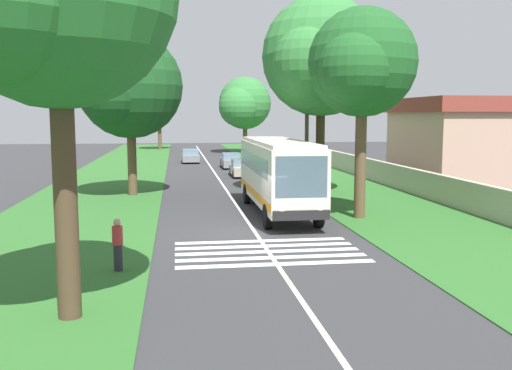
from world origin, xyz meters
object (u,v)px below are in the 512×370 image
at_px(trailing_car_2, 191,156).
at_px(utility_pole, 307,132).
at_px(roadside_tree_right_0, 359,66).
at_px(pedestrian, 118,244).
at_px(trailing_car_0, 242,168).
at_px(roadside_tree_right_2, 243,105).
at_px(roadside_building, 455,139).
at_px(coach_bus, 278,171).
at_px(roadside_tree_left_1, 158,106).
at_px(roadside_tree_right_1, 318,59).
at_px(roadside_tree_left_0, 128,89).
at_px(trailing_car_1, 231,161).

relative_size(trailing_car_2, utility_pole, 0.57).
relative_size(roadside_tree_right_0, pedestrian, 5.91).
bearing_deg(trailing_car_0, roadside_tree_right_2, -6.93).
relative_size(trailing_car_0, roadside_tree_right_2, 0.43).
bearing_deg(roadside_tree_right_0, trailing_car_0, 9.43).
relative_size(roadside_building, pedestrian, 6.40).
relative_size(roadside_tree_right_2, pedestrian, 5.95).
height_order(trailing_car_2, roadside_tree_right_2, roadside_tree_right_2).
xyz_separation_m(coach_bus, trailing_car_0, (17.92, -0.24, -1.48)).
bearing_deg(utility_pole, roadside_tree_right_2, -1.29).
distance_m(roadside_tree_left_1, roadside_tree_right_0, 59.48).
distance_m(trailing_car_2, roadside_tree_left_1, 25.14).
height_order(roadside_tree_right_1, utility_pole, roadside_tree_right_1).
relative_size(coach_bus, pedestrian, 6.60).
bearing_deg(pedestrian, trailing_car_0, -14.44).
height_order(roadside_tree_left_0, pedestrian, roadside_tree_left_0).
bearing_deg(trailing_car_2, roadside_building, -135.52).
distance_m(trailing_car_1, utility_pole, 19.81).
distance_m(trailing_car_0, trailing_car_2, 14.91).
bearing_deg(roadside_tree_left_1, trailing_car_2, -170.62).
distance_m(roadside_tree_left_1, roadside_tree_right_1, 51.44).
bearing_deg(roadside_tree_right_2, roadside_building, -161.09).
bearing_deg(roadside_tree_right_2, roadside_tree_left_1, 52.28).
relative_size(trailing_car_1, roadside_tree_left_0, 0.43).
relative_size(trailing_car_1, roadside_tree_left_1, 0.48).
relative_size(roadside_tree_left_1, roadside_tree_right_2, 0.89).
distance_m(trailing_car_2, roadside_building, 27.92).
distance_m(roadside_tree_right_0, roadside_building, 19.43).
bearing_deg(roadside_tree_right_1, trailing_car_2, 15.53).
bearing_deg(pedestrian, utility_pole, -31.26).
xyz_separation_m(trailing_car_2, pedestrian, (-42.46, 3.40, 0.24)).
height_order(roadside_tree_left_0, roadside_tree_left_1, roadside_tree_left_0).
bearing_deg(trailing_car_0, roadside_tree_right_0, -170.57).
bearing_deg(utility_pole, trailing_car_0, 12.85).
distance_m(trailing_car_2, roadside_tree_right_1, 28.08).
height_order(roadside_tree_right_0, roadside_building, roadside_tree_right_0).
relative_size(trailing_car_0, trailing_car_2, 1.00).
bearing_deg(roadside_tree_right_1, pedestrian, 147.15).
height_order(trailing_car_0, trailing_car_2, same).
height_order(coach_bus, trailing_car_1, coach_bus).
bearing_deg(roadside_building, roadside_tree_left_0, 101.15).
relative_size(coach_bus, roadside_building, 1.03).
xyz_separation_m(roadside_tree_left_0, roadside_tree_right_0, (-9.73, -11.49, 0.70)).
distance_m(trailing_car_2, roadside_tree_right_2, 17.97).
distance_m(trailing_car_1, trailing_car_2, 7.74).
distance_m(trailing_car_1, roadside_tree_right_1, 20.98).
bearing_deg(pedestrian, coach_bus, -34.58).
bearing_deg(roadside_tree_right_2, pedestrian, 169.38).
bearing_deg(roadside_tree_left_0, roadside_tree_right_2, -16.50).
relative_size(utility_pole, roadside_building, 0.70).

